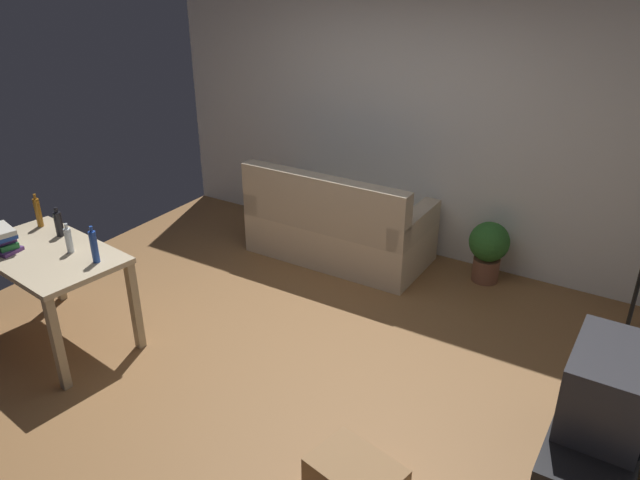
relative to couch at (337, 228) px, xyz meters
name	(u,v)px	position (x,y,z in m)	size (l,w,h in m)	color
ground_plane	(274,351)	(0.38, -1.59, -0.32)	(5.20, 4.40, 0.02)	olive
wall_rear	(406,113)	(0.38, 0.61, 1.04)	(5.20, 0.10, 2.70)	white
couch	(337,228)	(0.00, 0.00, 0.00)	(1.70, 0.84, 0.92)	beige
tv_stand	(592,454)	(2.63, -1.71, -0.07)	(0.44, 1.10, 0.48)	black
tv	(609,388)	(2.63, -1.71, 0.39)	(0.41, 0.60, 0.44)	#2D2D33
desk	(49,264)	(-1.12, -2.32, 0.34)	(1.28, 0.85, 0.76)	#C6B28E
potted_plant	(488,248)	(1.39, 0.31, 0.02)	(0.36, 0.36, 0.57)	brown
bottle_amber	(38,212)	(-1.54, -2.06, 0.57)	(0.05, 0.05, 0.27)	#9E6019
bottle_dark	(59,223)	(-1.26, -2.08, 0.55)	(0.06, 0.06, 0.23)	black
bottle_clear	(69,240)	(-0.95, -2.23, 0.55)	(0.05, 0.05, 0.23)	silver
bottle_blue	(94,246)	(-0.67, -2.24, 0.57)	(0.05, 0.05, 0.28)	#2347A3
book_stack	(2,239)	(-1.39, -2.47, 0.54)	(0.29, 0.22, 0.18)	#593372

